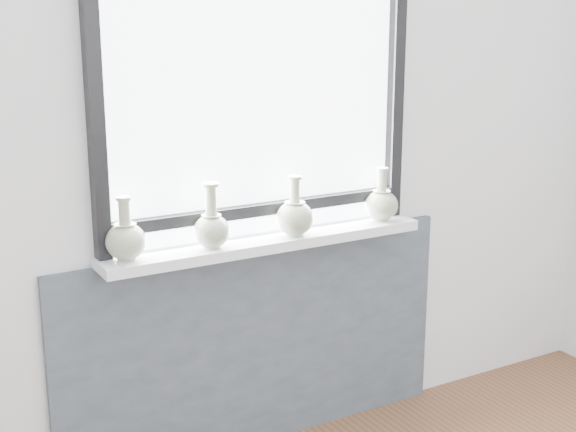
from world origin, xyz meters
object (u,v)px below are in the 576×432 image
vase_c (295,216)px  vase_d (381,203)px  windowsill (267,242)px  vase_b (212,227)px  vase_a (126,239)px

vase_c → vase_d: (0.42, 0.02, -0.00)m
windowsill → vase_c: (0.11, -0.03, 0.10)m
vase_b → vase_d: vase_b is taller
windowsill → vase_d: bearing=-0.9°
windowsill → vase_b: 0.26m
vase_c → vase_d: vase_c is taller
vase_b → vase_c: (0.35, -0.01, 0.00)m
windowsill → vase_a: bearing=-179.6°
vase_d → vase_b: bearing=-179.2°
windowsill → vase_b: bearing=-175.7°
vase_b → vase_d: size_ratio=1.09×
vase_b → vase_a: bearing=177.5°
windowsill → vase_a: 0.57m
vase_c → vase_d: 0.42m
vase_a → vase_b: size_ratio=0.93×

